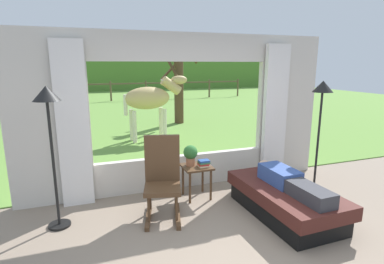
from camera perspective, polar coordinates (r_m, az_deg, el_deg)
The scene contains 17 objects.
ground_plane at distance 3.58m, azimuth 10.62°, elevation -22.91°, with size 12.00×12.00×0.00m, color gray.
back_wall_with_window at distance 5.06m, azimuth -1.76°, elevation 3.27°, with size 5.20×0.12×2.55m.
curtain_panel_left at distance 4.69m, azimuth -21.24°, elevation 1.07°, with size 0.44×0.10×2.40m, color silver.
curtain_panel_right at distance 5.69m, azimuth 15.13°, elevation 3.38°, with size 0.44×0.10×2.40m, color silver.
outdoor_pasture_lawn at distance 15.86m, azimuth -14.05°, elevation 4.72°, with size 36.00×21.68×0.02m, color olive.
distant_hill_ridge at distance 25.55m, azimuth -16.53°, elevation 10.09°, with size 36.00×2.00×2.40m, color #4F7B2F.
recliner_sofa at distance 4.54m, azimuth 16.86°, elevation -12.02°, with size 0.94×1.72×0.42m.
reclining_person at distance 4.39m, azimuth 17.51°, elevation -8.64°, with size 0.35×1.43×0.22m.
rocking_chair at distance 4.24m, azimuth -5.51°, elevation -8.50°, with size 0.62×0.78×1.12m.
side_table at distance 4.81m, azimuth 0.86°, elevation -7.37°, with size 0.44×0.44×0.52m.
potted_plant at distance 4.75m, azimuth -0.29°, elevation -4.10°, with size 0.22×0.22×0.32m.
book_stack at distance 4.74m, azimuth 2.18°, elevation -5.84°, with size 0.18×0.15×0.10m.
floor_lamp_left at distance 4.07m, azimuth -25.14°, elevation 2.87°, with size 0.32×0.32×1.81m.
floor_lamp_right at distance 5.31m, azimuth 22.94°, elevation 5.03°, with size 0.32×0.32×1.81m.
horse at distance 8.37m, azimuth -7.72°, elevation 6.19°, with size 1.82×0.67×1.73m.
pasture_tree at distance 10.72m, azimuth -2.46°, elevation 8.90°, with size 1.39×1.39×2.92m.
pasture_fence_line at distance 17.92m, azimuth -14.90°, elevation 7.90°, with size 16.10×0.10×1.10m.
Camera 1 is at (-1.54, -2.49, 2.06)m, focal length 28.68 mm.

